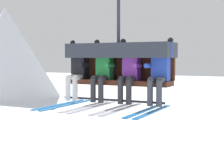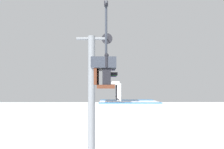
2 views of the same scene
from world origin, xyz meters
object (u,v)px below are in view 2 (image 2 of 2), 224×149
(lift_tower_far, at_px, (92,107))
(chairlift_chair, at_px, (104,69))
(skier_green, at_px, (111,78))
(skier_blue, at_px, (111,79))
(skier_purple, at_px, (111,79))
(skier_black, at_px, (111,78))

(lift_tower_far, height_order, chairlift_chair, lift_tower_far)
(skier_green, xyz_separation_m, skier_blue, (1.22, 0.00, -0.00))
(chairlift_chair, bearing_deg, skier_blue, -13.19)
(skier_purple, bearing_deg, skier_blue, 0.00)
(skier_green, relative_size, skier_purple, 1.00)
(skier_black, xyz_separation_m, skier_purple, (1.21, 0.00, 0.00))
(skier_black, bearing_deg, skier_blue, 0.00)
(skier_blue, bearing_deg, skier_purple, 180.00)
(skier_black, xyz_separation_m, skier_green, (0.61, 0.00, 0.00))
(skier_green, xyz_separation_m, skier_purple, (0.61, 0.00, 0.00))
(skier_black, distance_m, skier_green, 0.61)
(chairlift_chair, bearing_deg, skier_green, -145.08)
(lift_tower_far, xyz_separation_m, skier_black, (-8.52, -0.92, 1.31))
(skier_blue, bearing_deg, lift_tower_far, 7.85)
(chairlift_chair, xyz_separation_m, skier_green, (-0.31, -0.21, -0.28))
(skier_black, height_order, skier_green, same)
(lift_tower_far, height_order, skier_blue, lift_tower_far)
(skier_black, bearing_deg, lift_tower_far, 6.18)
(chairlift_chair, relative_size, skier_purple, 1.69)
(skier_black, bearing_deg, skier_purple, 0.00)
(lift_tower_far, xyz_separation_m, chairlift_chair, (-7.60, -0.71, 1.59))
(chairlift_chair, distance_m, skier_black, 0.98)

